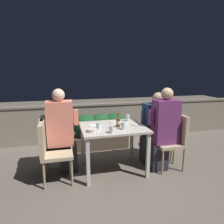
{
  "coord_description": "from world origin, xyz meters",
  "views": [
    {
      "loc": [
        -0.75,
        -2.93,
        1.63
      ],
      "look_at": [
        0.0,
        0.06,
        0.96
      ],
      "focal_mm": 32.0,
      "sensor_mm": 36.0,
      "label": 1
    }
  ],
  "objects_px": {
    "chair_left_near": "(50,147)",
    "person_coral_top": "(62,131)",
    "chair_left_far": "(50,140)",
    "potted_plant": "(169,127)",
    "beer_bottle": "(118,122)",
    "person_navy_jumper": "(155,128)",
    "chair_right_near": "(174,136)",
    "person_purple_stripe": "(163,129)",
    "chair_right_far": "(165,131)"
  },
  "relations": [
    {
      "from": "chair_right_far",
      "to": "beer_bottle",
      "type": "distance_m",
      "value": 0.98
    },
    {
      "from": "chair_right_near",
      "to": "person_navy_jumper",
      "type": "distance_m",
      "value": 0.36
    },
    {
      "from": "chair_right_near",
      "to": "chair_right_far",
      "type": "distance_m",
      "value": 0.28
    },
    {
      "from": "chair_left_near",
      "to": "potted_plant",
      "type": "bearing_deg",
      "value": 17.29
    },
    {
      "from": "person_coral_top",
      "to": "chair_left_near",
      "type": "bearing_deg",
      "value": -122.38
    },
    {
      "from": "person_coral_top",
      "to": "beer_bottle",
      "type": "xyz_separation_m",
      "value": [
        0.85,
        -0.21,
        0.15
      ]
    },
    {
      "from": "chair_left_near",
      "to": "chair_right_near",
      "type": "distance_m",
      "value": 1.96
    },
    {
      "from": "potted_plant",
      "to": "beer_bottle",
      "type": "bearing_deg",
      "value": -153.1
    },
    {
      "from": "person_navy_jumper",
      "to": "potted_plant",
      "type": "xyz_separation_m",
      "value": [
        0.54,
        0.46,
        -0.14
      ]
    },
    {
      "from": "chair_right_far",
      "to": "beer_bottle",
      "type": "height_order",
      "value": "beer_bottle"
    },
    {
      "from": "chair_left_near",
      "to": "chair_left_far",
      "type": "distance_m",
      "value": 0.29
    },
    {
      "from": "person_purple_stripe",
      "to": "chair_left_near",
      "type": "bearing_deg",
      "value": 179.23
    },
    {
      "from": "person_coral_top",
      "to": "chair_right_near",
      "type": "height_order",
      "value": "person_coral_top"
    },
    {
      "from": "chair_left_near",
      "to": "chair_left_far",
      "type": "height_order",
      "value": "same"
    },
    {
      "from": "person_purple_stripe",
      "to": "beer_bottle",
      "type": "height_order",
      "value": "person_purple_stripe"
    },
    {
      "from": "chair_left_far",
      "to": "chair_right_far",
      "type": "height_order",
      "value": "same"
    },
    {
      "from": "chair_left_far",
      "to": "beer_bottle",
      "type": "height_order",
      "value": "beer_bottle"
    },
    {
      "from": "person_navy_jumper",
      "to": "potted_plant",
      "type": "height_order",
      "value": "person_navy_jumper"
    },
    {
      "from": "potted_plant",
      "to": "chair_left_near",
      "type": "bearing_deg",
      "value": -162.71
    },
    {
      "from": "person_purple_stripe",
      "to": "potted_plant",
      "type": "relative_size",
      "value": 1.73
    },
    {
      "from": "person_purple_stripe",
      "to": "potted_plant",
      "type": "xyz_separation_m",
      "value": [
        0.53,
        0.74,
        -0.2
      ]
    },
    {
      "from": "potted_plant",
      "to": "person_purple_stripe",
      "type": "bearing_deg",
      "value": -125.68
    },
    {
      "from": "chair_left_far",
      "to": "person_purple_stripe",
      "type": "height_order",
      "value": "person_purple_stripe"
    },
    {
      "from": "chair_left_near",
      "to": "beer_bottle",
      "type": "relative_size",
      "value": 4.07
    },
    {
      "from": "chair_left_far",
      "to": "person_navy_jumper",
      "type": "height_order",
      "value": "person_navy_jumper"
    },
    {
      "from": "chair_left_far",
      "to": "potted_plant",
      "type": "relative_size",
      "value": 1.17
    },
    {
      "from": "chair_left_near",
      "to": "chair_right_far",
      "type": "distance_m",
      "value": 1.97
    },
    {
      "from": "person_navy_jumper",
      "to": "beer_bottle",
      "type": "bearing_deg",
      "value": -165.69
    },
    {
      "from": "chair_right_near",
      "to": "beer_bottle",
      "type": "xyz_separation_m",
      "value": [
        -0.93,
        0.1,
        0.29
      ]
    },
    {
      "from": "chair_left_far",
      "to": "potted_plant",
      "type": "height_order",
      "value": "chair_left_far"
    },
    {
      "from": "chair_left_far",
      "to": "potted_plant",
      "type": "bearing_deg",
      "value": 10.45
    },
    {
      "from": "chair_left_far",
      "to": "potted_plant",
      "type": "xyz_separation_m",
      "value": [
        2.31,
        0.43,
        -0.06
      ]
    },
    {
      "from": "chair_left_near",
      "to": "chair_right_near",
      "type": "xyz_separation_m",
      "value": [
        1.96,
        -0.02,
        0.0
      ]
    },
    {
      "from": "chair_left_near",
      "to": "chair_left_far",
      "type": "relative_size",
      "value": 1.0
    },
    {
      "from": "chair_left_far",
      "to": "chair_right_near",
      "type": "bearing_deg",
      "value": -8.95
    },
    {
      "from": "person_navy_jumper",
      "to": "chair_left_far",
      "type": "bearing_deg",
      "value": 179.06
    },
    {
      "from": "chair_left_near",
      "to": "person_coral_top",
      "type": "relative_size",
      "value": 0.68
    },
    {
      "from": "person_purple_stripe",
      "to": "beer_bottle",
      "type": "relative_size",
      "value": 6.03
    },
    {
      "from": "chair_left_near",
      "to": "chair_right_far",
      "type": "relative_size",
      "value": 1.0
    },
    {
      "from": "person_coral_top",
      "to": "person_purple_stripe",
      "type": "relative_size",
      "value": 1.0
    },
    {
      "from": "chair_left_near",
      "to": "person_purple_stripe",
      "type": "bearing_deg",
      "value": -0.77
    },
    {
      "from": "chair_left_near",
      "to": "person_navy_jumper",
      "type": "height_order",
      "value": "person_navy_jumper"
    },
    {
      "from": "chair_right_near",
      "to": "person_purple_stripe",
      "type": "height_order",
      "value": "person_purple_stripe"
    },
    {
      "from": "person_coral_top",
      "to": "person_navy_jumper",
      "type": "height_order",
      "value": "person_coral_top"
    },
    {
      "from": "chair_right_far",
      "to": "chair_left_far",
      "type": "bearing_deg",
      "value": 179.15
    },
    {
      "from": "chair_left_near",
      "to": "beer_bottle",
      "type": "height_order",
      "value": "beer_bottle"
    },
    {
      "from": "chair_left_near",
      "to": "potted_plant",
      "type": "distance_m",
      "value": 2.4
    },
    {
      "from": "chair_right_far",
      "to": "potted_plant",
      "type": "height_order",
      "value": "chair_right_far"
    },
    {
      "from": "person_coral_top",
      "to": "potted_plant",
      "type": "height_order",
      "value": "person_coral_top"
    },
    {
      "from": "chair_left_near",
      "to": "person_coral_top",
      "type": "bearing_deg",
      "value": 57.62
    }
  ]
}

